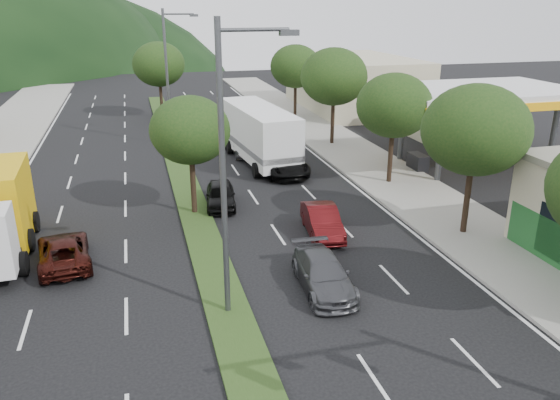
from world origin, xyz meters
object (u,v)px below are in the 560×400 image
object	(u,v)px
streetlight_near	(229,161)
tree_med_far	(159,64)
tree_r_b	(476,130)
streetlight_mid	(170,72)
tree_r_d	(334,77)
tree_med_near	(190,130)
car_queue_c	(322,221)
tree_r_e	(295,66)
car_queue_a	(221,195)
car_queue_d	(282,162)
car_queue_b	(323,274)
suv_maroon	(64,251)
car_queue_e	(243,147)
tree_r_c	(394,106)
motorhome	(259,133)

from	to	relation	value
streetlight_near	tree_med_far	bearing A→B (deg)	90.33
tree_r_b	streetlight_mid	size ratio (longest dim) A/B	0.69
tree_r_d	tree_med_near	distance (m)	16.99
tree_med_far	car_queue_c	size ratio (longest dim) A/B	1.70
car_queue_c	tree_r_e	bearing A→B (deg)	83.29
streetlight_near	car_queue_c	xyz separation A→B (m)	(5.32, 5.75, -4.91)
car_queue_a	car_queue_d	bearing A→B (deg)	53.81
car_queue_a	car_queue_b	xyz separation A→B (m)	(2.33, -10.00, -0.01)
tree_med_near	streetlight_mid	xyz separation A→B (m)	(0.21, 15.00, 1.16)
tree_r_b	car_queue_a	distance (m)	13.23
streetlight_mid	tree_r_b	bearing A→B (deg)	-60.68
streetlight_near	car_queue_d	bearing A→B (deg)	68.81
suv_maroon	tree_r_b	bearing A→B (deg)	167.89
streetlight_near	streetlight_mid	size ratio (longest dim) A/B	1.00
tree_med_near	car_queue_c	size ratio (longest dim) A/B	1.47
tree_r_b	tree_r_d	distance (m)	18.00
tree_med_near	streetlight_mid	size ratio (longest dim) A/B	0.60
tree_med_near	car_queue_b	bearing A→B (deg)	-67.52
streetlight_mid	tree_med_far	bearing A→B (deg)	91.07
streetlight_near	car_queue_c	distance (m)	9.24
tree_r_b	streetlight_near	world-z (taller)	streetlight_near
car_queue_c	tree_r_b	bearing A→B (deg)	-7.95
tree_r_b	suv_maroon	world-z (taller)	tree_r_b
tree_r_d	tree_med_far	distance (m)	18.44
tree_med_near	tree_med_far	size ratio (longest dim) A/B	0.87
streetlight_near	car_queue_e	xyz separation A→B (m)	(4.54, 20.75, -4.95)
tree_med_far	car_queue_a	distance (m)	25.67
tree_med_near	streetlight_near	size ratio (longest dim) A/B	0.60
tree_med_near	car_queue_e	world-z (taller)	tree_med_near
car_queue_b	car_queue_d	bearing A→B (deg)	83.79
suv_maroon	car_queue_d	xyz separation A→B (m)	(12.26, 10.20, 0.15)
tree_r_d	car_queue_e	xyz separation A→B (m)	(-7.25, -1.25, -4.55)
tree_r_e	tree_r_d	bearing A→B (deg)	-90.00
tree_r_c	tree_med_far	bearing A→B (deg)	116.57
car_queue_d	streetlight_near	bearing A→B (deg)	-111.53
streetlight_near	car_queue_b	world-z (taller)	streetlight_near
streetlight_mid	car_queue_e	size ratio (longest dim) A/B	2.71
motorhome	tree_med_far	bearing A→B (deg)	102.37
car_queue_a	tree_med_near	bearing A→B (deg)	-145.81
car_queue_e	tree_r_b	bearing A→B (deg)	-63.97
tree_r_b	suv_maroon	distance (m)	18.55
suv_maroon	tree_med_far	bearing A→B (deg)	-108.25
tree_med_near	streetlight_mid	distance (m)	15.05
tree_r_b	tree_r_e	bearing A→B (deg)	90.00
tree_r_d	car_queue_a	xyz separation A→B (m)	(-10.50, -11.25, -4.53)
car_queue_b	motorhome	world-z (taller)	motorhome
streetlight_near	car_queue_a	distance (m)	11.90
tree_med_near	tree_med_far	bearing A→B (deg)	90.00
tree_med_far	car_queue_d	world-z (taller)	tree_med_far
tree_r_b	tree_r_e	xyz separation A→B (m)	(0.00, 28.00, -0.14)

